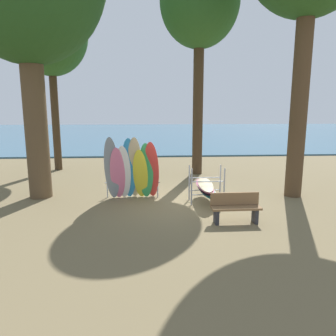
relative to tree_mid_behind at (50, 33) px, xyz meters
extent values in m
plane|color=brown|center=(5.71, -6.24, -6.74)|extent=(80.00, 80.00, 0.00)
cube|color=#38607A|center=(5.71, 21.81, -6.69)|extent=(80.00, 36.00, 0.10)
cylinder|color=brown|center=(0.75, -5.18, -3.74)|extent=(0.79, 0.79, 6.01)
cylinder|color=#4C3823|center=(10.00, -5.62, -3.09)|extent=(0.59, 0.59, 7.31)
cylinder|color=#42301E|center=(0.00, 0.00, -3.92)|extent=(0.38, 0.38, 5.65)
ellipsoid|color=#285623|center=(0.00, 0.00, 0.06)|extent=(3.64, 3.64, 4.19)
cylinder|color=#42301E|center=(7.05, -1.42, -3.36)|extent=(0.48, 0.48, 6.76)
ellipsoid|color=#285623|center=(7.05, -1.42, 1.16)|extent=(3.59, 3.59, 4.13)
ellipsoid|color=gray|center=(3.40, -5.77, -5.61)|extent=(0.57, 0.65, 2.26)
ellipsoid|color=pink|center=(3.60, -5.76, -5.79)|extent=(0.53, 0.66, 1.91)
ellipsoid|color=white|center=(3.80, -5.75, -5.76)|extent=(0.53, 0.69, 1.97)
ellipsoid|color=#2D8ED1|center=(4.00, -5.74, -5.63)|extent=(0.55, 0.78, 2.23)
ellipsoid|color=#C6B289|center=(4.19, -5.73, -5.61)|extent=(0.55, 0.86, 2.26)
ellipsoid|color=yellow|center=(4.39, -5.73, -5.83)|extent=(0.59, 0.75, 1.83)
ellipsoid|color=#339E56|center=(4.59, -5.72, -5.72)|extent=(0.54, 0.62, 2.05)
ellipsoid|color=red|center=(4.79, -5.71, -5.69)|extent=(0.61, 0.82, 2.10)
cylinder|color=#9EA0A5|center=(3.18, -5.44, -6.47)|extent=(0.04, 0.04, 0.55)
cylinder|color=#9EA0A5|center=(5.00, -5.50, -6.47)|extent=(0.04, 0.04, 0.55)
cylinder|color=#9EA0A5|center=(4.09, -5.47, -6.19)|extent=(1.98, 0.12, 0.04)
cylinder|color=#9EA0A5|center=(6.10, -6.52, -6.12)|extent=(0.05, 0.05, 1.25)
cylinder|color=#9EA0A5|center=(7.20, -6.52, -6.12)|extent=(0.05, 0.05, 1.25)
cylinder|color=#9EA0A5|center=(6.10, -5.92, -6.12)|extent=(0.05, 0.05, 1.25)
cylinder|color=#9EA0A5|center=(7.20, -5.92, -6.12)|extent=(0.05, 0.05, 1.25)
cylinder|color=#9EA0A5|center=(6.65, -6.52, -6.39)|extent=(1.10, 0.04, 0.04)
cylinder|color=#9EA0A5|center=(6.65, -6.52, -5.94)|extent=(1.10, 0.04, 0.04)
cylinder|color=#9EA0A5|center=(6.65, -5.92, -6.39)|extent=(1.10, 0.04, 0.04)
cylinder|color=#9EA0A5|center=(6.65, -5.92, -5.94)|extent=(1.10, 0.04, 0.04)
ellipsoid|color=white|center=(6.71, -6.22, -6.35)|extent=(0.56, 2.11, 0.06)
ellipsoid|color=#38B2AD|center=(6.66, -6.22, -6.29)|extent=(0.59, 2.12, 0.06)
ellipsoid|color=black|center=(6.61, -6.22, -6.23)|extent=(0.58, 2.12, 0.06)
ellipsoid|color=pink|center=(6.60, -6.22, -6.17)|extent=(0.52, 2.10, 0.06)
ellipsoid|color=#C6B289|center=(6.62, -6.22, -6.11)|extent=(0.66, 2.13, 0.06)
cube|color=#2D2D33|center=(6.57, -8.30, -6.53)|extent=(0.10, 0.32, 0.42)
cube|color=#2D2D33|center=(7.69, -8.28, -6.53)|extent=(0.10, 0.32, 0.42)
cube|color=olive|center=(7.13, -8.29, -6.29)|extent=(1.41, 0.42, 0.06)
cube|color=olive|center=(7.13, -8.11, -6.07)|extent=(1.40, 0.08, 0.36)
camera|label=1|loc=(4.67, -16.88, -3.46)|focal=34.56mm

